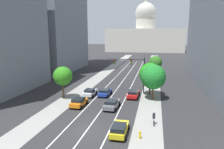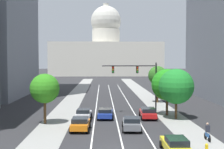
% 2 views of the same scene
% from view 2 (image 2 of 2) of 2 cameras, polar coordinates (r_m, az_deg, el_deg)
% --- Properties ---
extents(ground_plane, '(400.00, 400.00, 0.00)m').
position_cam_2_polar(ground_plane, '(66.29, -0.18, -3.94)').
color(ground_plane, '#2B2B2D').
extents(sidewalk_left, '(3.71, 130.00, 0.01)m').
position_cam_2_polar(sidewalk_left, '(61.56, -6.97, -4.46)').
color(sidewalk_left, gray).
rests_on(sidewalk_left, ground).
extents(sidewalk_right, '(3.71, 130.00, 0.01)m').
position_cam_2_polar(sidewalk_right, '(61.98, 6.81, -4.41)').
color(sidewalk_right, gray).
rests_on(sidewalk_right, ground).
extents(lane_stripe_left, '(0.16, 90.00, 0.01)m').
position_cam_2_polar(lane_stripe_left, '(51.40, -2.83, -5.86)').
color(lane_stripe_left, white).
rests_on(lane_stripe_left, ground).
extents(lane_stripe_center, '(0.16, 90.00, 0.01)m').
position_cam_2_polar(lane_stripe_center, '(51.42, 0.27, -5.85)').
color(lane_stripe_center, white).
rests_on(lane_stripe_center, ground).
extents(lane_stripe_right, '(0.16, 90.00, 0.01)m').
position_cam_2_polar(lane_stripe_right, '(51.59, 3.36, -5.83)').
color(lane_stripe_right, white).
rests_on(lane_stripe_right, ground).
extents(capitol_building, '(52.71, 26.82, 34.99)m').
position_cam_2_polar(capitol_building, '(157.62, -1.08, 3.77)').
color(capitol_building, beige).
rests_on(capitol_building, ground).
extents(car_gray, '(2.22, 4.59, 1.42)m').
position_cam_2_polar(car_gray, '(35.17, 3.49, -8.64)').
color(car_gray, slate).
rests_on(car_gray, ground).
extents(car_white, '(2.06, 4.12, 1.41)m').
position_cam_2_polar(car_white, '(41.01, -5.07, -7.03)').
color(car_white, silver).
rests_on(car_white, ground).
extents(car_orange, '(2.14, 4.11, 1.43)m').
position_cam_2_polar(car_orange, '(34.98, -5.67, -8.69)').
color(car_orange, orange).
rests_on(car_orange, ground).
extents(car_yellow, '(1.94, 4.29, 1.42)m').
position_cam_2_polar(car_yellow, '(27.12, 11.19, -12.10)').
color(car_yellow, yellow).
rests_on(car_yellow, ground).
extents(car_red, '(2.22, 4.85, 1.39)m').
position_cam_2_polar(car_red, '(42.15, 6.41, -6.77)').
color(car_red, red).
rests_on(car_red, ground).
extents(car_blue, '(2.19, 4.30, 1.34)m').
position_cam_2_polar(car_blue, '(41.70, -1.19, -6.89)').
color(car_blue, '#1E389E').
rests_on(car_blue, ground).
extents(traffic_signal_mast, '(7.74, 0.39, 7.20)m').
position_cam_2_polar(traffic_signal_mast, '(45.42, 4.94, -0.42)').
color(traffic_signal_mast, black).
rests_on(traffic_signal_mast, ground).
extents(fire_hydrant, '(0.26, 0.35, 0.91)m').
position_cam_2_polar(fire_hydrant, '(27.47, 16.48, -12.58)').
color(fire_hydrant, yellow).
rests_on(fire_hydrant, ground).
extents(cyclist, '(0.37, 1.70, 1.72)m').
position_cam_2_polar(cyclist, '(31.80, 16.64, -9.77)').
color(cyclist, black).
rests_on(cyclist, ground).
extents(street_tree_far_right, '(4.32, 4.32, 6.37)m').
position_cam_2_polar(street_tree_far_right, '(44.57, 9.78, -1.79)').
color(street_tree_far_right, '#51381E').
rests_on(street_tree_far_right, ground).
extents(street_tree_near_left, '(3.51, 3.51, 5.97)m').
position_cam_2_polar(street_tree_near_left, '(38.79, -11.89, -2.47)').
color(street_tree_near_left, '#51381E').
rests_on(street_tree_near_left, ground).
extents(street_tree_mid_right, '(3.36, 3.36, 6.49)m').
position_cam_2_polar(street_tree_mid_right, '(57.34, 8.11, -0.20)').
color(street_tree_mid_right, '#51381E').
rests_on(street_tree_mid_right, ground).
extents(street_tree_near_right, '(4.55, 4.55, 6.47)m').
position_cam_2_polar(street_tree_near_right, '(41.98, 11.36, -2.10)').
color(street_tree_near_right, '#51381E').
rests_on(street_tree_near_right, ground).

